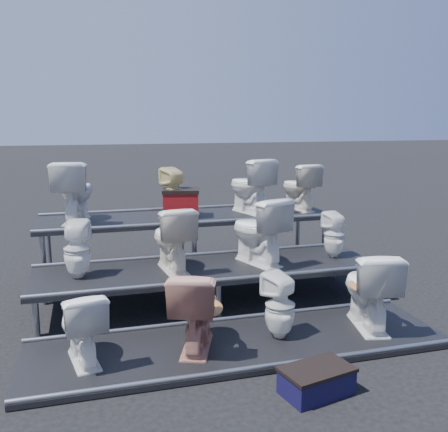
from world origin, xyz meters
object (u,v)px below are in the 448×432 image
object	(u,v)px
toilet_6	(258,230)
toilet_8	(74,191)
step_stool	(316,382)
toilet_11	(299,187)
toilet_7	(334,235)
toilet_1	(196,308)
toilet_5	(172,238)
toilet_9	(174,192)
toilet_2	(280,306)
toilet_10	(250,186)
toilet_0	(82,326)
toilet_3	(369,288)
toilet_4	(77,249)
red_crate	(181,205)

from	to	relation	value
toilet_6	toilet_8	world-z (taller)	toilet_8
toilet_6	step_stool	xyz separation A→B (m)	(-0.28, -2.29, -0.78)
toilet_6	toilet_11	distance (m)	1.75
toilet_7	toilet_1	bearing A→B (deg)	23.33
toilet_5	step_stool	world-z (taller)	toilet_5
toilet_7	step_stool	distance (m)	2.73
toilet_9	toilet_8	bearing A→B (deg)	-22.71
toilet_1	toilet_11	xyz separation A→B (m)	(2.21, 2.60, 0.76)
toilet_2	toilet_11	world-z (taller)	toilet_11
toilet_8	toilet_9	size ratio (longest dim) A/B	1.18
toilet_5	toilet_10	xyz separation A→B (m)	(1.41, 1.30, 0.42)
toilet_7	step_stool	size ratio (longest dim) A/B	1.05
toilet_0	toilet_8	world-z (taller)	toilet_8
toilet_3	toilet_6	bearing A→B (deg)	-46.20
toilet_1	step_stool	distance (m)	1.33
toilet_5	toilet_3	bearing A→B (deg)	139.08
toilet_7	toilet_10	bearing A→B (deg)	-68.16
toilet_7	toilet_4	bearing A→B (deg)	-7.86
toilet_0	toilet_10	xyz separation A→B (m)	(2.47, 2.60, 0.87)
toilet_1	toilet_7	distance (m)	2.53
toilet_5	toilet_10	world-z (taller)	toilet_10
toilet_6	red_crate	size ratio (longest dim) A/B	1.70
toilet_4	toilet_8	world-z (taller)	toilet_8
toilet_5	toilet_4	bearing A→B (deg)	-6.25
toilet_4	toilet_3	bearing A→B (deg)	169.49
toilet_2	toilet_10	world-z (taller)	toilet_10
toilet_7	step_stool	xyz separation A→B (m)	(-1.34, -2.29, -0.66)
toilet_1	red_crate	world-z (taller)	red_crate
red_crate	step_stool	distance (m)	3.69
toilet_2	toilet_10	size ratio (longest dim) A/B	0.83
toilet_1	toilet_9	world-z (taller)	toilet_9
toilet_11	toilet_10	bearing A→B (deg)	-8.76
toilet_5	toilet_8	world-z (taller)	toilet_8
toilet_10	toilet_11	bearing A→B (deg)	163.19
toilet_2	toilet_0	bearing A→B (deg)	-22.64
toilet_11	red_crate	bearing A→B (deg)	-7.06
toilet_7	toilet_9	size ratio (longest dim) A/B	0.84
toilet_2	toilet_10	bearing A→B (deg)	-124.26
toilet_2	toilet_9	world-z (taller)	toilet_9
toilet_7	toilet_11	xyz separation A→B (m)	(0.06, 1.30, 0.46)
toilet_3	toilet_7	size ratio (longest dim) A/B	1.42
toilet_11	toilet_1	bearing A→B (deg)	40.92
step_stool	toilet_7	bearing A→B (deg)	46.77
toilet_7	toilet_3	bearing A→B (deg)	70.46
toilet_7	toilet_9	bearing A→B (deg)	-42.29
toilet_4	step_stool	size ratio (longest dim) A/B	1.17
toilet_9	toilet_6	bearing A→B (deg)	99.95
toilet_0	toilet_7	xyz separation A→B (m)	(3.21, 1.30, 0.35)
toilet_0	toilet_11	distance (m)	4.26
toilet_5	toilet_11	distance (m)	2.59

